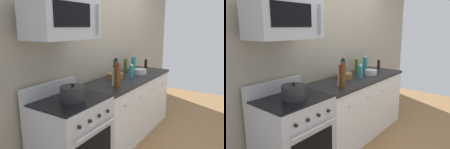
{
  "view_description": "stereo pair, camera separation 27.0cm",
  "coord_description": "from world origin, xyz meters",
  "views": [
    {
      "loc": [
        -2.89,
        -1.57,
        1.67
      ],
      "look_at": [
        -0.55,
        -0.05,
        1.06
      ],
      "focal_mm": 35.03,
      "sensor_mm": 36.0,
      "label": 1
    },
    {
      "loc": [
        -2.73,
        -1.79,
        1.67
      ],
      "look_at": [
        -0.55,
        -0.05,
        1.06
      ],
      "focal_mm": 35.03,
      "sensor_mm": 36.0,
      "label": 2
    }
  ],
  "objects": [
    {
      "name": "stockpot",
      "position": [
        -1.3,
        -0.05,
        1.0
      ],
      "size": [
        0.26,
        0.26,
        0.19
      ],
      "color": "#262628",
      "rests_on": "range_oven"
    },
    {
      "name": "bottle_wine_green",
      "position": [
        -0.38,
        -0.0,
        1.08
      ],
      "size": [
        0.07,
        0.07,
        0.33
      ],
      "color": "#19471E",
      "rests_on": "countertop_slab"
    },
    {
      "name": "bowl_steel_prep",
      "position": [
        0.28,
        -0.06,
        0.96
      ],
      "size": [
        0.2,
        0.2,
        0.08
      ],
      "color": "#B2B5BA",
      "rests_on": "countertop_slab"
    },
    {
      "name": "back_wall",
      "position": [
        0.0,
        0.41,
        1.35
      ],
      "size": [
        4.93,
        0.1,
        2.7
      ],
      "primitive_type": "cube",
      "color": "#9E937F",
      "rests_on": "ground_plane"
    },
    {
      "name": "bottle_wine_amber",
      "position": [
        -0.63,
        -0.18,
        1.07
      ],
      "size": [
        0.08,
        0.08,
        0.32
      ],
      "color": "#59330F",
      "rests_on": "countertop_slab"
    },
    {
      "name": "bowl_wooden_salad",
      "position": [
        -0.18,
        0.13,
        0.96
      ],
      "size": [
        0.25,
        0.25,
        0.07
      ],
      "color": "brown",
      "rests_on": "countertop_slab"
    },
    {
      "name": "range_oven",
      "position": [
        -1.3,
        0.0,
        0.47
      ],
      "size": [
        0.76,
        0.69,
        1.07
      ],
      "color": "#B7BABF",
      "rests_on": "ground_plane"
    },
    {
      "name": "microwave",
      "position": [
        -1.3,
        0.05,
        1.75
      ],
      "size": [
        0.74,
        0.44,
        0.4
      ],
      "color": "#B7BABF"
    },
    {
      "name": "bottle_vinegar_white",
      "position": [
        -0.58,
        -0.1,
        1.05
      ],
      "size": [
        0.06,
        0.06,
        0.27
      ],
      "color": "silver",
      "rests_on": "countertop_slab"
    },
    {
      "name": "bottle_olive_oil",
      "position": [
        0.26,
        0.2,
        1.04
      ],
      "size": [
        0.06,
        0.06,
        0.25
      ],
      "color": "#385114",
      "rests_on": "countertop_slab"
    },
    {
      "name": "bottle_soy_sauce_dark",
      "position": [
        0.81,
        0.08,
        1.0
      ],
      "size": [
        0.05,
        0.05,
        0.17
      ],
      "color": "black",
      "rests_on": "countertop_slab"
    },
    {
      "name": "counter_unit",
      "position": [
        0.0,
        -0.0,
        0.46
      ],
      "size": [
        1.84,
        0.66,
        0.92
      ],
      "color": "silver",
      "rests_on": "ground_plane"
    },
    {
      "name": "bottle_dish_soap",
      "position": [
        -0.02,
        -0.06,
        1.02
      ],
      "size": [
        0.07,
        0.07,
        0.2
      ],
      "color": "teal",
      "rests_on": "countertop_slab"
    },
    {
      "name": "bottle_sparkling_teal",
      "position": [
        0.46,
        0.16,
        1.05
      ],
      "size": [
        0.07,
        0.07,
        0.26
      ],
      "color": "#197F7A",
      "rests_on": "countertop_slab"
    },
    {
      "name": "ground_plane",
      "position": [
        0.0,
        0.0,
        0.0
      ],
      "size": [
        5.92,
        5.92,
        0.0
      ],
      "primitive_type": "plane",
      "color": "olive"
    }
  ]
}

